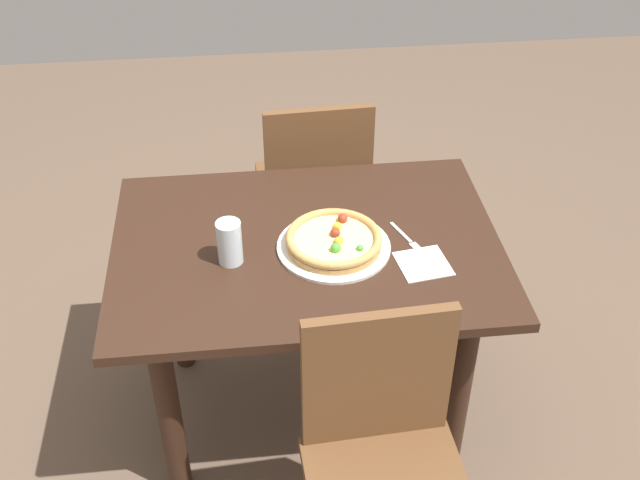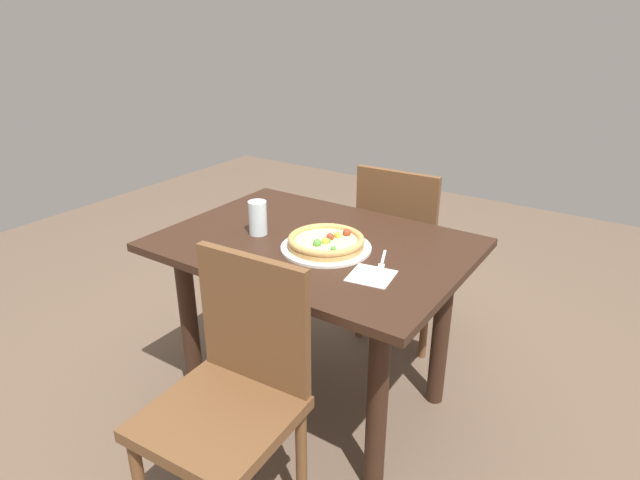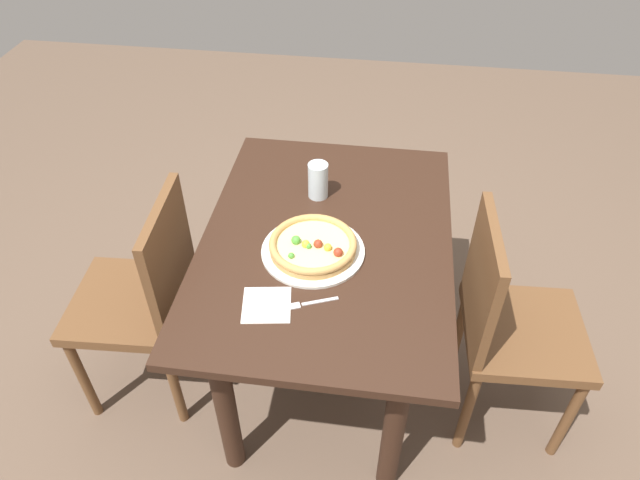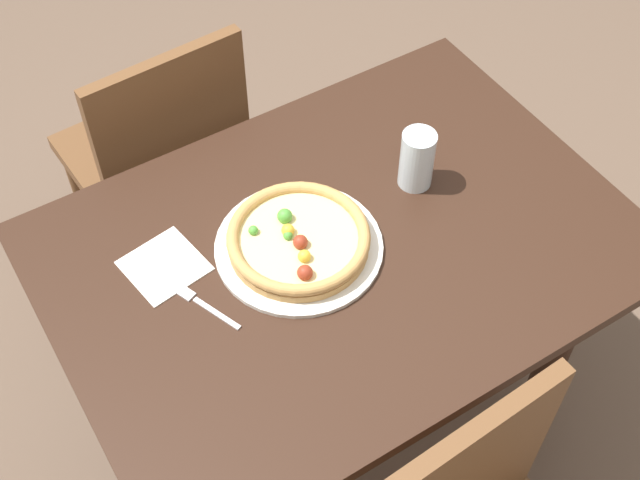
{
  "view_description": "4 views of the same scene",
  "coord_description": "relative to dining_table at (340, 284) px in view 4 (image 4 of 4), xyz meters",
  "views": [
    {
      "loc": [
        0.16,
        1.8,
        2.13
      ],
      "look_at": [
        -0.04,
        0.02,
        0.75
      ],
      "focal_mm": 43.71,
      "sensor_mm": 36.0,
      "label": 1
    },
    {
      "loc": [
        -1.05,
        1.53,
        1.54
      ],
      "look_at": [
        -0.04,
        0.02,
        0.75
      ],
      "focal_mm": 30.17,
      "sensor_mm": 36.0,
      "label": 2
    },
    {
      "loc": [
        -1.4,
        -0.17,
        1.98
      ],
      "look_at": [
        -0.04,
        0.02,
        0.75
      ],
      "focal_mm": 32.09,
      "sensor_mm": 36.0,
      "label": 3
    },
    {
      "loc": [
        -0.58,
        -0.85,
        2.03
      ],
      "look_at": [
        -0.04,
        0.02,
        0.75
      ],
      "focal_mm": 47.26,
      "sensor_mm": 36.0,
      "label": 4
    }
  ],
  "objects": [
    {
      "name": "chair_far",
      "position": [
        -0.13,
        0.62,
        -0.1
      ],
      "size": [
        0.42,
        0.42,
        0.9
      ],
      "rotation": [
        0.0,
        0.0,
        0.06
      ],
      "color": "brown",
      "rests_on": "ground"
    },
    {
      "name": "dining_table",
      "position": [
        0.0,
        0.0,
        0.0
      ],
      "size": [
        1.14,
        0.82,
        0.73
      ],
      "color": "#331E14",
      "rests_on": "ground"
    },
    {
      "name": "napkin",
      "position": [
        -0.32,
        0.14,
        0.13
      ],
      "size": [
        0.16,
        0.16,
        0.0
      ],
      "primitive_type": "cube",
      "rotation": [
        0.0,
        0.0,
        0.15
      ],
      "color": "white",
      "rests_on": "dining_table"
    },
    {
      "name": "ground_plane",
      "position": [
        0.0,
        0.0,
        -0.6
      ],
      "size": [
        6.0,
        6.0,
        0.0
      ],
      "primitive_type": "plane",
      "color": "brown"
    },
    {
      "name": "pizza",
      "position": [
        -0.08,
        0.03,
        0.16
      ],
      "size": [
        0.28,
        0.28,
        0.05
      ],
      "color": "tan",
      "rests_on": "plate"
    },
    {
      "name": "plate",
      "position": [
        -0.08,
        0.03,
        0.14
      ],
      "size": [
        0.33,
        0.33,
        0.01
      ],
      "primitive_type": "cylinder",
      "color": "silver",
      "rests_on": "dining_table"
    },
    {
      "name": "fork",
      "position": [
        -0.3,
        0.02,
        0.14
      ],
      "size": [
        0.08,
        0.16,
        0.0
      ],
      "rotation": [
        0.0,
        0.0,
        1.95
      ],
      "color": "silver",
      "rests_on": "dining_table"
    },
    {
      "name": "drinking_glass",
      "position": [
        0.22,
        0.06,
        0.2
      ],
      "size": [
        0.07,
        0.07,
        0.13
      ],
      "primitive_type": "cylinder",
      "color": "silver",
      "rests_on": "dining_table"
    }
  ]
}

